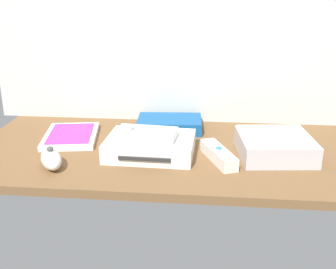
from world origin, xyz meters
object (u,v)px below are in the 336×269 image
game_case (71,136)px  remote_nunchuk (51,159)px  remote_classic_pad (146,134)px  game_console (150,146)px  network_router (170,124)px  mini_computer (275,146)px  remote_wand (219,155)px

game_case → remote_nunchuk: size_ratio=1.94×
remote_classic_pad → remote_nunchuk: bearing=-150.0°
game_console → game_case: 24.76cm
network_router → remote_nunchuk: size_ratio=1.72×
game_console → remote_classic_pad: bearing=-157.1°
remote_nunchuk → remote_classic_pad: (20.42, 9.52, 3.37)cm
mini_computer → game_case: size_ratio=0.89×
game_console → game_case: (-22.99, 9.09, -1.44)cm
mini_computer → remote_nunchuk: 52.82cm
mini_computer → network_router: size_ratio=1.00×
remote_nunchuk → remote_wand: bearing=-18.0°
game_case → remote_classic_pad: bearing=-33.1°
game_case → remote_nunchuk: remote_nunchuk is taller
game_console → mini_computer: mini_computer is taller
remote_nunchuk → game_case: bearing=65.6°
mini_computer → remote_nunchuk: size_ratio=1.73×
game_console → game_case: size_ratio=1.02×
game_case → remote_wand: bearing=-26.0°
network_router → remote_wand: same height
network_router → remote_classic_pad: bearing=-104.4°
remote_wand → remote_classic_pad: 17.99cm
game_console → game_case: bearing=160.1°
remote_nunchuk → network_router: bearing=20.8°
game_console → remote_classic_pad: (-0.92, -0.36, 3.21)cm
remote_nunchuk → remote_classic_pad: bearing=-4.3°
game_console → network_router: bearing=83.1°
mini_computer → network_router: bearing=148.1°
mini_computer → network_router: 32.12cm
network_router → remote_classic_pad: 20.10cm
mini_computer → game_case: (-53.09, 7.02, -1.88)cm
remote_classic_pad → network_router: bearing=84.0°
network_router → remote_wand: bearing=-60.7°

